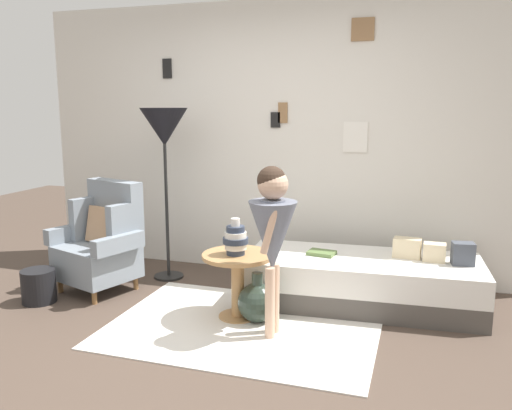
{
  "coord_description": "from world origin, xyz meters",
  "views": [
    {
      "loc": [
        1.41,
        -2.98,
        1.63
      ],
      "look_at": [
        0.15,
        0.95,
        0.85
      ],
      "focal_mm": 36.95,
      "sensor_mm": 36.0,
      "label": 1
    }
  ],
  "objects_px": {
    "side_table": "(238,272)",
    "vase_striped": "(236,240)",
    "armchair": "(103,241)",
    "daybed": "(362,281)",
    "demijohn_near": "(257,302)",
    "floor_lamp": "(164,132)",
    "person_child": "(273,228)",
    "book_on_daybed": "(322,253)",
    "magazine_basket": "(39,286)"
  },
  "relations": [
    {
      "from": "side_table",
      "to": "vase_striped",
      "type": "height_order",
      "value": "vase_striped"
    },
    {
      "from": "armchair",
      "to": "daybed",
      "type": "xyz_separation_m",
      "value": [
        2.25,
        0.32,
        -0.24
      ]
    },
    {
      "from": "vase_striped",
      "to": "demijohn_near",
      "type": "distance_m",
      "value": 0.51
    },
    {
      "from": "daybed",
      "to": "floor_lamp",
      "type": "distance_m",
      "value": 2.2
    },
    {
      "from": "daybed",
      "to": "floor_lamp",
      "type": "height_order",
      "value": "floor_lamp"
    },
    {
      "from": "side_table",
      "to": "vase_striped",
      "type": "distance_m",
      "value": 0.27
    },
    {
      "from": "side_table",
      "to": "demijohn_near",
      "type": "height_order",
      "value": "side_table"
    },
    {
      "from": "side_table",
      "to": "person_child",
      "type": "height_order",
      "value": "person_child"
    },
    {
      "from": "demijohn_near",
      "to": "daybed",
      "type": "bearing_deg",
      "value": 40.37
    },
    {
      "from": "book_on_daybed",
      "to": "armchair",
      "type": "bearing_deg",
      "value": -170.74
    },
    {
      "from": "person_child",
      "to": "armchair",
      "type": "bearing_deg",
      "value": 163.92
    },
    {
      "from": "armchair",
      "to": "daybed",
      "type": "bearing_deg",
      "value": 8.14
    },
    {
      "from": "person_child",
      "to": "demijohn_near",
      "type": "relative_size",
      "value": 3.16
    },
    {
      "from": "daybed",
      "to": "vase_striped",
      "type": "bearing_deg",
      "value": -145.88
    },
    {
      "from": "armchair",
      "to": "demijohn_near",
      "type": "relative_size",
      "value": 2.49
    },
    {
      "from": "vase_striped",
      "to": "floor_lamp",
      "type": "xyz_separation_m",
      "value": [
        -0.96,
        0.75,
        0.76
      ]
    },
    {
      "from": "armchair",
      "to": "magazine_basket",
      "type": "relative_size",
      "value": 3.46
    },
    {
      "from": "book_on_daybed",
      "to": "person_child",
      "type": "bearing_deg",
      "value": -103.83
    },
    {
      "from": "daybed",
      "to": "vase_striped",
      "type": "distance_m",
      "value": 1.16
    },
    {
      "from": "vase_striped",
      "to": "magazine_basket",
      "type": "relative_size",
      "value": 1.0
    },
    {
      "from": "armchair",
      "to": "vase_striped",
      "type": "xyz_separation_m",
      "value": [
        1.36,
        -0.28,
        0.19
      ]
    },
    {
      "from": "floor_lamp",
      "to": "demijohn_near",
      "type": "xyz_separation_m",
      "value": [
        1.14,
        -0.75,
        -1.24
      ]
    },
    {
      "from": "person_child",
      "to": "book_on_daybed",
      "type": "height_order",
      "value": "person_child"
    },
    {
      "from": "magazine_basket",
      "to": "person_child",
      "type": "bearing_deg",
      "value": -1.09
    },
    {
      "from": "vase_striped",
      "to": "daybed",
      "type": "bearing_deg",
      "value": 34.12
    },
    {
      "from": "armchair",
      "to": "book_on_daybed",
      "type": "xyz_separation_m",
      "value": [
        1.92,
        0.31,
        -0.02
      ]
    },
    {
      "from": "armchair",
      "to": "side_table",
      "type": "bearing_deg",
      "value": -10.76
    },
    {
      "from": "daybed",
      "to": "book_on_daybed",
      "type": "distance_m",
      "value": 0.4
    },
    {
      "from": "person_child",
      "to": "book_on_daybed",
      "type": "distance_m",
      "value": 0.91
    },
    {
      "from": "magazine_basket",
      "to": "side_table",
      "type": "bearing_deg",
      "value": 6.52
    },
    {
      "from": "demijohn_near",
      "to": "magazine_basket",
      "type": "xyz_separation_m",
      "value": [
        -1.87,
        -0.17,
        -0.02
      ]
    },
    {
      "from": "side_table",
      "to": "vase_striped",
      "type": "relative_size",
      "value": 1.94
    },
    {
      "from": "floor_lamp",
      "to": "magazine_basket",
      "type": "xyz_separation_m",
      "value": [
        -0.74,
        -0.92,
        -1.25
      ]
    },
    {
      "from": "floor_lamp",
      "to": "book_on_daybed",
      "type": "height_order",
      "value": "floor_lamp"
    },
    {
      "from": "daybed",
      "to": "side_table",
      "type": "relative_size",
      "value": 3.56
    },
    {
      "from": "book_on_daybed",
      "to": "demijohn_near",
      "type": "relative_size",
      "value": 0.57
    },
    {
      "from": "floor_lamp",
      "to": "book_on_daybed",
      "type": "bearing_deg",
      "value": -5.82
    },
    {
      "from": "vase_striped",
      "to": "magazine_basket",
      "type": "xyz_separation_m",
      "value": [
        -1.7,
        -0.18,
        -0.49
      ]
    },
    {
      "from": "floor_lamp",
      "to": "demijohn_near",
      "type": "relative_size",
      "value": 4.14
    },
    {
      "from": "armchair",
      "to": "magazine_basket",
      "type": "xyz_separation_m",
      "value": [
        -0.33,
        -0.46,
        -0.3
      ]
    },
    {
      "from": "vase_striped",
      "to": "floor_lamp",
      "type": "bearing_deg",
      "value": 142.18
    },
    {
      "from": "armchair",
      "to": "book_on_daybed",
      "type": "distance_m",
      "value": 1.94
    },
    {
      "from": "book_on_daybed",
      "to": "demijohn_near",
      "type": "bearing_deg",
      "value": -122.26
    },
    {
      "from": "daybed",
      "to": "person_child",
      "type": "distance_m",
      "value": 1.14
    },
    {
      "from": "daybed",
      "to": "book_on_daybed",
      "type": "height_order",
      "value": "book_on_daybed"
    },
    {
      "from": "daybed",
      "to": "magazine_basket",
      "type": "relative_size",
      "value": 6.95
    },
    {
      "from": "armchair",
      "to": "demijohn_near",
      "type": "bearing_deg",
      "value": -10.5
    },
    {
      "from": "floor_lamp",
      "to": "book_on_daybed",
      "type": "distance_m",
      "value": 1.81
    },
    {
      "from": "vase_striped",
      "to": "demijohn_near",
      "type": "bearing_deg",
      "value": -1.73
    },
    {
      "from": "floor_lamp",
      "to": "armchair",
      "type": "bearing_deg",
      "value": -130.86
    }
  ]
}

